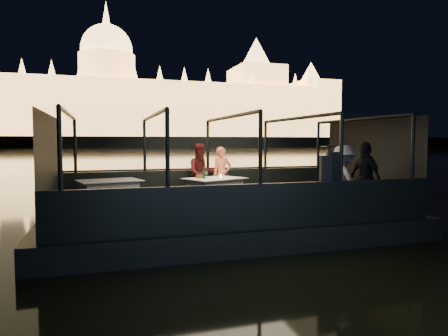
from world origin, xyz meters
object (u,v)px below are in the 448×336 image
object	(u,v)px
dining_table_aft	(110,195)
passenger_dark	(365,178)
wine_bottle	(204,173)
chair_port_left	(203,188)
person_woman_coral	(222,176)
person_man_maroon	(201,176)
chair_port_right	(222,187)
dining_table_central	(215,193)
coat_stand	(328,180)
passenger_stripe	(343,179)

from	to	relation	value
dining_table_aft	passenger_dark	xyz separation A→B (m)	(5.81, -2.12, 0.47)
wine_bottle	chair_port_left	bearing A→B (deg)	78.13
person_woman_coral	person_man_maroon	distance (m)	0.58
chair_port_right	wine_bottle	distance (m)	1.04
dining_table_central	chair_port_left	size ratio (longest dim) A/B	1.73
coat_stand	person_woman_coral	world-z (taller)	coat_stand
coat_stand	passenger_stripe	xyz separation A→B (m)	(0.72, 0.52, -0.05)
coat_stand	person_woman_coral	bearing A→B (deg)	112.52
chair_port_left	chair_port_right	world-z (taller)	chair_port_right
dining_table_central	chair_port_right	distance (m)	0.66
person_man_maroon	passenger_stripe	bearing A→B (deg)	-49.65
dining_table_central	passenger_dark	world-z (taller)	passenger_dark
dining_table_central	passenger_stripe	xyz separation A→B (m)	(2.51, -2.02, 0.47)
dining_table_aft	person_woman_coral	world-z (taller)	person_woman_coral
dining_table_central	chair_port_left	bearing A→B (deg)	104.48
chair_port_left	chair_port_right	bearing A→B (deg)	-5.60
chair_port_left	chair_port_right	distance (m)	0.54
person_man_maroon	passenger_dark	xyz separation A→B (m)	(3.32, -2.76, 0.10)
chair_port_left	passenger_dark	world-z (taller)	passenger_dark
passenger_stripe	passenger_dark	size ratio (longest dim) A/B	0.95
chair_port_left	chair_port_right	size ratio (longest dim) A/B	0.96
chair_port_right	passenger_stripe	size ratio (longest dim) A/B	0.53
dining_table_central	coat_stand	bearing A→B (deg)	-54.82
dining_table_aft	wine_bottle	xyz separation A→B (m)	(2.32, -0.31, 0.53)
dining_table_central	person_woman_coral	bearing A→B (deg)	60.67
dining_table_central	person_man_maroon	distance (m)	0.94
person_woman_coral	passenger_dark	bearing A→B (deg)	-52.87
dining_table_central	chair_port_left	distance (m)	0.65
dining_table_aft	passenger_dark	distance (m)	6.20
coat_stand	passenger_dark	size ratio (longest dim) A/B	0.96
dining_table_central	chair_port_right	bearing A→B (deg)	55.25
wine_bottle	passenger_dark	bearing A→B (deg)	-27.45
dining_table_aft	person_woman_coral	size ratio (longest dim) A/B	0.93
dining_table_aft	chair_port_left	bearing A→B (deg)	9.46
person_man_maroon	passenger_dark	size ratio (longest dim) A/B	0.97
dining_table_aft	wine_bottle	world-z (taller)	wine_bottle
dining_table_central	person_man_maroon	xyz separation A→B (m)	(-0.15, 0.85, 0.36)
dining_table_aft	person_woman_coral	distance (m)	3.13
passenger_stripe	wine_bottle	xyz separation A→B (m)	(-2.83, 1.93, 0.06)
dining_table_central	passenger_dark	xyz separation A→B (m)	(3.17, -1.90, 0.47)
coat_stand	passenger_dark	world-z (taller)	coat_stand
dining_table_central	passenger_stripe	distance (m)	3.26
coat_stand	person_woman_coral	distance (m)	3.58
dining_table_aft	person_man_maroon	size ratio (longest dim) A/B	0.87
wine_bottle	coat_stand	bearing A→B (deg)	-49.30
dining_table_aft	chair_port_right	distance (m)	3.03
passenger_dark	wine_bottle	bearing A→B (deg)	-119.28
chair_port_left	wine_bottle	xyz separation A→B (m)	(-0.15, -0.72, 0.47)
dining_table_central	chair_port_left	world-z (taller)	chair_port_left
dining_table_aft	passenger_dark	size ratio (longest dim) A/B	0.85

